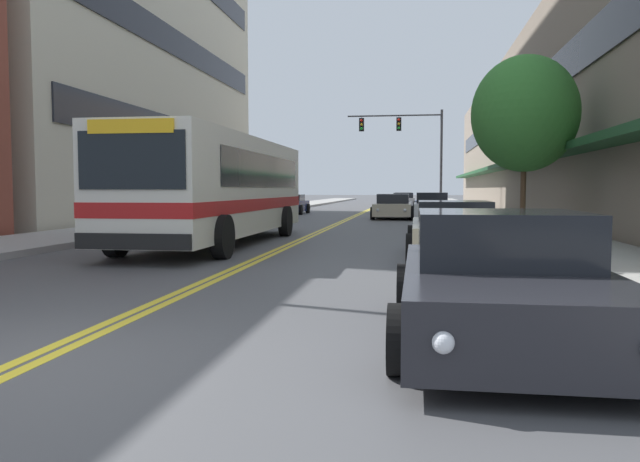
{
  "coord_description": "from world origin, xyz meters",
  "views": [
    {
      "loc": [
        3.47,
        -5.02,
        1.57
      ],
      "look_at": [
        -1.34,
        26.36,
        -0.58
      ],
      "focal_mm": 35.0,
      "sensor_mm": 36.0,
      "label": 1
    }
  ],
  "objects_px": {
    "car_red_moving_third": "(403,199)",
    "fire_hydrant": "(561,244)",
    "car_dark_grey_parked_left_mid": "(265,208)",
    "car_beige_parked_right_far": "(454,232)",
    "car_silver_moving_lead": "(403,201)",
    "traffic_signal_mast": "(410,139)",
    "car_champagne_moving_second": "(393,207)",
    "car_slate_blue_parked_right_mid": "(428,203)",
    "car_charcoal_parked_right_foreground": "(500,281)",
    "car_white_parked_right_end": "(432,207)",
    "city_bus": "(221,185)",
    "street_tree_right_mid": "(525,114)",
    "car_navy_parked_left_near": "(290,205)"
  },
  "relations": [
    {
      "from": "car_silver_moving_lead",
      "to": "city_bus",
      "type": "bearing_deg",
      "value": -97.6
    },
    {
      "from": "city_bus",
      "to": "street_tree_right_mid",
      "type": "distance_m",
      "value": 9.95
    },
    {
      "from": "car_charcoal_parked_right_foreground",
      "to": "car_slate_blue_parked_right_mid",
      "type": "distance_m",
      "value": 39.49
    },
    {
      "from": "car_slate_blue_parked_right_mid",
      "to": "car_beige_parked_right_far",
      "type": "relative_size",
      "value": 0.89
    },
    {
      "from": "car_white_parked_right_end",
      "to": "fire_hydrant",
      "type": "height_order",
      "value": "car_white_parked_right_end"
    },
    {
      "from": "car_navy_parked_left_near",
      "to": "car_beige_parked_right_far",
      "type": "xyz_separation_m",
      "value": [
        8.68,
        -24.31,
        0.03
      ]
    },
    {
      "from": "car_navy_parked_left_near",
      "to": "street_tree_right_mid",
      "type": "relative_size",
      "value": 0.76
    },
    {
      "from": "car_silver_moving_lead",
      "to": "traffic_signal_mast",
      "type": "height_order",
      "value": "traffic_signal_mast"
    },
    {
      "from": "car_dark_grey_parked_left_mid",
      "to": "car_slate_blue_parked_right_mid",
      "type": "relative_size",
      "value": 1.11
    },
    {
      "from": "car_dark_grey_parked_left_mid",
      "to": "car_beige_parked_right_far",
      "type": "xyz_separation_m",
      "value": [
        8.66,
        -17.63,
        0.02
      ]
    },
    {
      "from": "car_dark_grey_parked_left_mid",
      "to": "car_slate_blue_parked_right_mid",
      "type": "distance_m",
      "value": 16.72
    },
    {
      "from": "car_charcoal_parked_right_foreground",
      "to": "car_white_parked_right_end",
      "type": "distance_m",
      "value": 26.15
    },
    {
      "from": "car_white_parked_right_end",
      "to": "car_red_moving_third",
      "type": "height_order",
      "value": "car_white_parked_right_end"
    },
    {
      "from": "car_slate_blue_parked_right_mid",
      "to": "traffic_signal_mast",
      "type": "height_order",
      "value": "traffic_signal_mast"
    },
    {
      "from": "car_champagne_moving_second",
      "to": "traffic_signal_mast",
      "type": "height_order",
      "value": "traffic_signal_mast"
    },
    {
      "from": "car_slate_blue_parked_right_mid",
      "to": "car_charcoal_parked_right_foreground",
      "type": "bearing_deg",
      "value": -89.99
    },
    {
      "from": "city_bus",
      "to": "fire_hydrant",
      "type": "bearing_deg",
      "value": -37.34
    },
    {
      "from": "car_beige_parked_right_far",
      "to": "car_silver_moving_lead",
      "type": "distance_m",
      "value": 37.23
    },
    {
      "from": "car_red_moving_third",
      "to": "fire_hydrant",
      "type": "relative_size",
      "value": 4.5
    },
    {
      "from": "car_red_moving_third",
      "to": "fire_hydrant",
      "type": "height_order",
      "value": "car_red_moving_third"
    },
    {
      "from": "city_bus",
      "to": "car_white_parked_right_end",
      "type": "xyz_separation_m",
      "value": [
        6.37,
        15.52,
        -1.06
      ]
    },
    {
      "from": "car_beige_parked_right_far",
      "to": "traffic_signal_mast",
      "type": "relative_size",
      "value": 0.69
    },
    {
      "from": "street_tree_right_mid",
      "to": "fire_hydrant",
      "type": "bearing_deg",
      "value": -95.6
    },
    {
      "from": "city_bus",
      "to": "traffic_signal_mast",
      "type": "relative_size",
      "value": 1.59
    },
    {
      "from": "car_navy_parked_left_near",
      "to": "car_red_moving_third",
      "type": "distance_m",
      "value": 22.56
    },
    {
      "from": "city_bus",
      "to": "car_champagne_moving_second",
      "type": "relative_size",
      "value": 2.34
    },
    {
      "from": "car_white_parked_right_end",
      "to": "fire_hydrant",
      "type": "distance_m",
      "value": 21.7
    },
    {
      "from": "car_navy_parked_left_near",
      "to": "traffic_signal_mast",
      "type": "relative_size",
      "value": 0.62
    },
    {
      "from": "car_red_moving_third",
      "to": "traffic_signal_mast",
      "type": "height_order",
      "value": "traffic_signal_mast"
    },
    {
      "from": "traffic_signal_mast",
      "to": "car_white_parked_right_end",
      "type": "bearing_deg",
      "value": -83.63
    },
    {
      "from": "car_beige_parked_right_far",
      "to": "car_silver_moving_lead",
      "type": "xyz_separation_m",
      "value": [
        -1.84,
        37.19,
        -0.02
      ]
    },
    {
      "from": "car_beige_parked_right_far",
      "to": "car_white_parked_right_end",
      "type": "bearing_deg",
      "value": 90.09
    },
    {
      "from": "car_dark_grey_parked_left_mid",
      "to": "traffic_signal_mast",
      "type": "distance_m",
      "value": 15.0
    },
    {
      "from": "car_charcoal_parked_right_foreground",
      "to": "car_silver_moving_lead",
      "type": "distance_m",
      "value": 44.79
    },
    {
      "from": "car_dark_grey_parked_left_mid",
      "to": "fire_hydrant",
      "type": "relative_size",
      "value": 5.18
    },
    {
      "from": "city_bus",
      "to": "car_silver_moving_lead",
      "type": "height_order",
      "value": "city_bus"
    },
    {
      "from": "car_beige_parked_right_far",
      "to": "car_charcoal_parked_right_foreground",
      "type": "bearing_deg",
      "value": -89.81
    },
    {
      "from": "fire_hydrant",
      "to": "traffic_signal_mast",
      "type": "bearing_deg",
      "value": 95.05
    },
    {
      "from": "car_white_parked_right_end",
      "to": "car_silver_moving_lead",
      "type": "bearing_deg",
      "value": 95.56
    },
    {
      "from": "car_dark_grey_parked_left_mid",
      "to": "car_white_parked_right_end",
      "type": "relative_size",
      "value": 0.98
    },
    {
      "from": "car_champagne_moving_second",
      "to": "fire_hydrant",
      "type": "xyz_separation_m",
      "value": [
        3.66,
        -22.18,
        0.02
      ]
    },
    {
      "from": "car_navy_parked_left_near",
      "to": "car_slate_blue_parked_right_mid",
      "type": "bearing_deg",
      "value": 41.21
    },
    {
      "from": "car_slate_blue_parked_right_mid",
      "to": "car_red_moving_third",
      "type": "distance_m",
      "value": 14.08
    },
    {
      "from": "car_beige_parked_right_far",
      "to": "car_red_moving_third",
      "type": "distance_m",
      "value": 45.9
    },
    {
      "from": "car_champagne_moving_second",
      "to": "street_tree_right_mid",
      "type": "height_order",
      "value": "street_tree_right_mid"
    },
    {
      "from": "car_champagne_moving_second",
      "to": "street_tree_right_mid",
      "type": "distance_m",
      "value": 13.67
    },
    {
      "from": "car_dark_grey_parked_left_mid",
      "to": "car_navy_parked_left_near",
      "type": "bearing_deg",
      "value": 90.2
    },
    {
      "from": "fire_hydrant",
      "to": "car_slate_blue_parked_right_mid",
      "type": "bearing_deg",
      "value": 92.63
    },
    {
      "from": "traffic_signal_mast",
      "to": "fire_hydrant",
      "type": "distance_m",
      "value": 33.4
    },
    {
      "from": "city_bus",
      "to": "fire_hydrant",
      "type": "xyz_separation_m",
      "value": [
        8.02,
        -6.12,
        -1.07
      ]
    }
  ]
}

